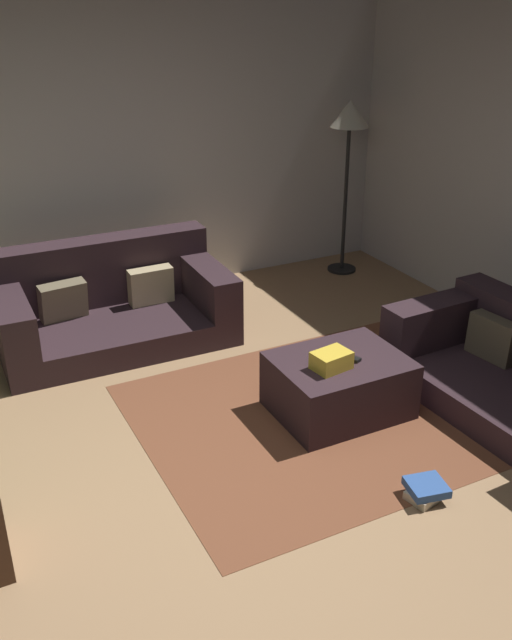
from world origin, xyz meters
TOP-DOWN VIEW (x-y plane):
  - ground_plane at (0.00, 0.00)m, footprint 6.40×6.40m
  - rear_partition at (0.00, 3.14)m, footprint 6.40×0.12m
  - couch_left at (0.11, 2.26)m, footprint 1.79×1.00m
  - ottoman at (1.12, 0.51)m, footprint 0.84×0.66m
  - gift_box at (1.01, 0.43)m, footprint 0.25×0.20m
  - tv_remote at (1.18, 0.49)m, footprint 0.11×0.17m
  - book_stack at (1.07, -0.47)m, footprint 0.24×0.23m
  - corner_lamp at (2.58, 2.68)m, footprint 0.36×0.36m
  - area_rug at (1.12, 0.51)m, footprint 2.60×2.00m

SIDE VIEW (x-z plane):
  - ground_plane at x=0.00m, z-range 0.00..0.00m
  - area_rug at x=1.12m, z-range 0.00..0.01m
  - book_stack at x=1.07m, z-range 0.00..0.10m
  - ottoman at x=1.12m, z-range 0.00..0.39m
  - couch_left at x=0.11m, z-range -0.10..0.66m
  - tv_remote at x=1.18m, z-range 0.39..0.41m
  - gift_box at x=1.01m, z-range 0.39..0.50m
  - rear_partition at x=0.00m, z-range 0.00..2.60m
  - corner_lamp at x=2.58m, z-range 0.58..2.22m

